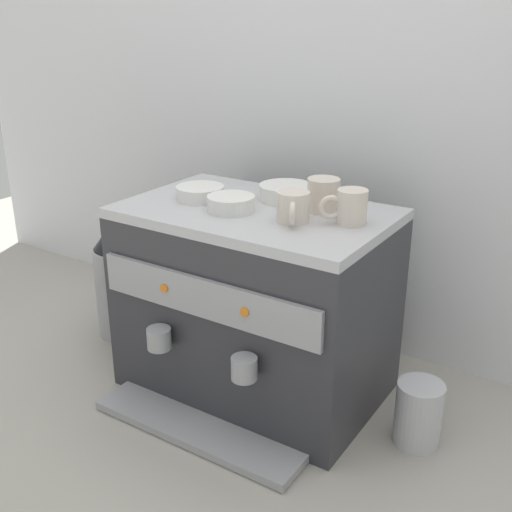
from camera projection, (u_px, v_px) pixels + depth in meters
name	position (u px, v px, depth m)	size (l,w,h in m)	color
ground_plane	(256.00, 383.00, 1.62)	(4.00, 4.00, 0.00)	#9E998E
tiled_backsplash_wall	(329.00, 134.00, 1.69)	(2.80, 0.03, 1.17)	silver
espresso_machine	(255.00, 302.00, 1.53)	(0.62, 0.50, 0.47)	#2D2D33
ceramic_cup_0	(323.00, 194.00, 1.42)	(0.08, 0.11, 0.08)	beige
ceramic_cup_1	(350.00, 207.00, 1.33)	(0.09, 0.08, 0.08)	beige
ceramic_cup_2	(293.00, 207.00, 1.35)	(0.08, 0.10, 0.07)	beige
ceramic_bowl_0	(200.00, 193.00, 1.51)	(0.12, 0.12, 0.03)	white
ceramic_bowl_1	(286.00, 193.00, 1.51)	(0.13, 0.13, 0.04)	white
ceramic_bowl_2	(231.00, 204.00, 1.43)	(0.11, 0.11, 0.03)	white
coffee_grinder	(126.00, 274.00, 1.82)	(0.18, 0.18, 0.38)	#939399
milk_pitcher	(419.00, 413.00, 1.38)	(0.10, 0.10, 0.15)	#B7B7BC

